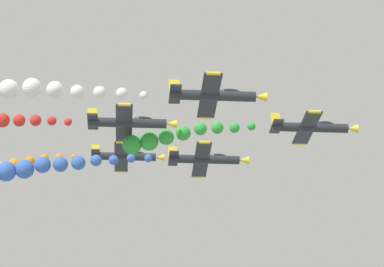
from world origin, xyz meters
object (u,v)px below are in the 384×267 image
Objects in this scene: airplane_left_inner at (206,159)px; airplane_right_inner at (215,95)px; airplane_lead at (312,127)px; airplane_right_outer at (125,156)px; airplane_left_outer at (129,123)px.

airplane_right_inner is at bearing -2.69° from airplane_left_inner.
airplane_right_inner is (11.04, -12.61, -0.90)m from airplane_lead.
airplane_right_outer is (-11.55, -10.41, 4.02)m from airplane_left_inner.
airplane_lead is at bearing 44.39° from airplane_right_outer.
airplane_right_inner is 35.05m from airplane_right_outer.
airplane_lead is 1.00× the size of airplane_left_inner.
airplane_right_inner is (21.95, -1.03, -0.28)m from airplane_left_inner.
airplane_right_inner is 13.56m from airplane_left_outer.
airplane_left_inner is 1.00× the size of airplane_right_inner.
airplane_lead is at bearing 131.18° from airplane_right_inner.
airplane_left_inner is 1.00× the size of airplane_right_outer.
airplane_right_outer is (-33.50, -9.37, 4.29)m from airplane_right_inner.
airplane_left_inner is at bearing 139.71° from airplane_left_outer.
airplane_left_inner is 15.42m from airplane_left_outer.
airplane_lead reaches higher than airplane_right_inner.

